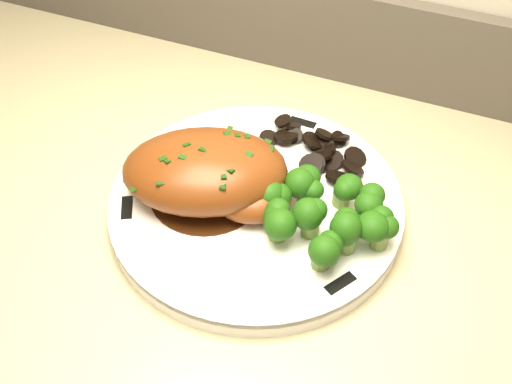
% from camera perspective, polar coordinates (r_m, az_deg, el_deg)
% --- Properties ---
extents(plate, '(0.35, 0.35, 0.02)m').
position_cam_1_polar(plate, '(0.65, 0.00, -1.21)').
color(plate, white).
rests_on(plate, counter).
extents(rim_accent_0, '(0.03, 0.01, 0.00)m').
position_cam_1_polar(rim_accent_0, '(0.73, 4.16, 6.16)').
color(rim_accent_0, black).
rests_on(rim_accent_0, plate).
extents(rim_accent_1, '(0.02, 0.03, 0.00)m').
position_cam_1_polar(rim_accent_1, '(0.65, -11.40, -1.40)').
color(rim_accent_1, black).
rests_on(rim_accent_1, plate).
extents(rim_accent_2, '(0.03, 0.03, 0.00)m').
position_cam_1_polar(rim_accent_2, '(0.58, 7.51, -8.07)').
color(rim_accent_2, black).
rests_on(rim_accent_2, plate).
extents(gravy_pool, '(0.12, 0.12, 0.00)m').
position_cam_1_polar(gravy_pool, '(0.65, -4.40, -0.08)').
color(gravy_pool, '#361A09').
rests_on(gravy_pool, plate).
extents(chicken_breast, '(0.20, 0.16, 0.06)m').
position_cam_1_polar(chicken_breast, '(0.63, -4.07, 1.60)').
color(chicken_breast, brown).
rests_on(chicken_breast, plate).
extents(mushroom_pile, '(0.10, 0.07, 0.03)m').
position_cam_1_polar(mushroom_pile, '(0.68, 4.59, 3.27)').
color(mushroom_pile, black).
rests_on(mushroom_pile, plate).
extents(broccoli_florets, '(0.13, 0.11, 0.04)m').
position_cam_1_polar(broccoli_florets, '(0.60, 6.28, -1.96)').
color(broccoli_florets, olive).
rests_on(broccoli_florets, plate).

